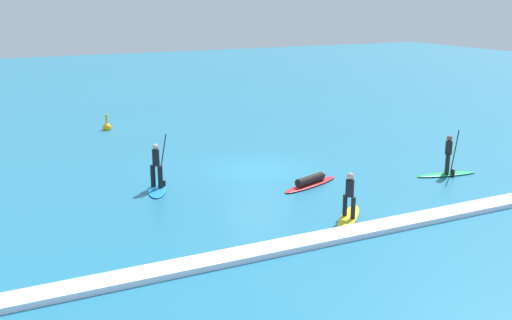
{
  "coord_description": "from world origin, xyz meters",
  "views": [
    {
      "loc": [
        -11.63,
        -23.42,
        7.58
      ],
      "look_at": [
        0.0,
        0.0,
        0.5
      ],
      "focal_mm": 42.5,
      "sensor_mm": 36.0,
      "label": 1
    }
  ],
  "objects_px": {
    "surfer_on_blue_board": "(157,178)",
    "surfer_on_yellow_board": "(349,207)",
    "surfer_on_red_board": "(311,182)",
    "surfer_on_green_board": "(447,165)",
    "marker_buoy": "(107,127)"
  },
  "relations": [
    {
      "from": "surfer_on_yellow_board",
      "to": "marker_buoy",
      "type": "relative_size",
      "value": 2.3
    },
    {
      "from": "surfer_on_green_board",
      "to": "surfer_on_yellow_board",
      "type": "bearing_deg",
      "value": -148.33
    },
    {
      "from": "surfer_on_yellow_board",
      "to": "marker_buoy",
      "type": "xyz_separation_m",
      "value": [
        -4.21,
        18.56,
        -0.28
      ]
    },
    {
      "from": "surfer_on_red_board",
      "to": "surfer_on_green_board",
      "type": "xyz_separation_m",
      "value": [
        6.12,
        -1.37,
        0.29
      ]
    },
    {
      "from": "surfer_on_red_board",
      "to": "surfer_on_yellow_board",
      "type": "distance_m",
      "value": 4.04
    },
    {
      "from": "surfer_on_blue_board",
      "to": "surfer_on_yellow_board",
      "type": "distance_m",
      "value": 8.04
    },
    {
      "from": "surfer_on_blue_board",
      "to": "surfer_on_red_board",
      "type": "bearing_deg",
      "value": -93.01
    },
    {
      "from": "surfer_on_yellow_board",
      "to": "surfer_on_red_board",
      "type": "bearing_deg",
      "value": 33.04
    },
    {
      "from": "surfer_on_red_board",
      "to": "surfer_on_yellow_board",
      "type": "relative_size",
      "value": 1.31
    },
    {
      "from": "surfer_on_green_board",
      "to": "marker_buoy",
      "type": "xyz_separation_m",
      "value": [
        -11.18,
        16.0,
        -0.29
      ]
    },
    {
      "from": "surfer_on_blue_board",
      "to": "surfer_on_green_board",
      "type": "xyz_separation_m",
      "value": [
        11.97,
        -3.73,
        -0.01
      ]
    },
    {
      "from": "surfer_on_green_board",
      "to": "surfer_on_blue_board",
      "type": "bearing_deg",
      "value": 174.15
    },
    {
      "from": "surfer_on_red_board",
      "to": "surfer_on_blue_board",
      "type": "xyz_separation_m",
      "value": [
        -5.84,
        2.36,
        0.3
      ]
    },
    {
      "from": "surfer_on_red_board",
      "to": "marker_buoy",
      "type": "bearing_deg",
      "value": 89.52
    },
    {
      "from": "surfer_on_red_board",
      "to": "surfer_on_yellow_board",
      "type": "bearing_deg",
      "value": -121.63
    }
  ]
}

